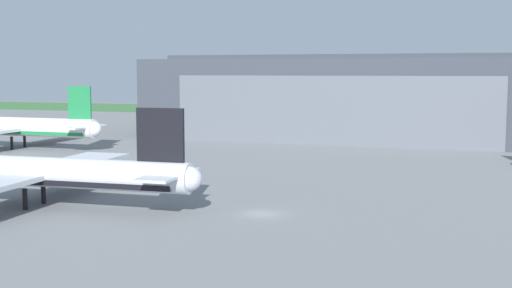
# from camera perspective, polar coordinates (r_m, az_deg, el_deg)

# --- Properties ---
(ground_plane) EXTENTS (440.00, 440.00, 0.00)m
(ground_plane) POSITION_cam_1_polar(r_m,az_deg,el_deg) (73.34, 0.50, -6.02)
(ground_plane) COLOR slate
(grass_field_strip) EXTENTS (440.00, 56.00, 0.08)m
(grass_field_strip) POSITION_cam_1_polar(r_m,az_deg,el_deg) (251.78, 13.47, 2.57)
(grass_field_strip) COLOR #3D703D
(grass_field_strip) RESTS_ON ground_plane
(maintenance_hangar) EXTENTS (90.45, 42.20, 19.48)m
(maintenance_hangar) POSITION_cam_1_polar(r_m,az_deg,el_deg) (159.90, 8.00, 3.96)
(maintenance_hangar) COLOR #383D47
(maintenance_hangar) RESTS_ON ground_plane
(airliner_far_left) EXTENTS (41.87, 36.79, 12.69)m
(airliner_far_left) POSITION_cam_1_polar(r_m,az_deg,el_deg) (143.27, -20.21, 1.37)
(airliner_far_left) COLOR white
(airliner_far_left) RESTS_ON ground_plane
(airliner_near_left) EXTENTS (44.84, 38.80, 11.66)m
(airliner_near_left) POSITION_cam_1_polar(r_m,az_deg,el_deg) (81.66, -19.37, -2.28)
(airliner_near_left) COLOR silver
(airliner_near_left) RESTS_ON ground_plane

